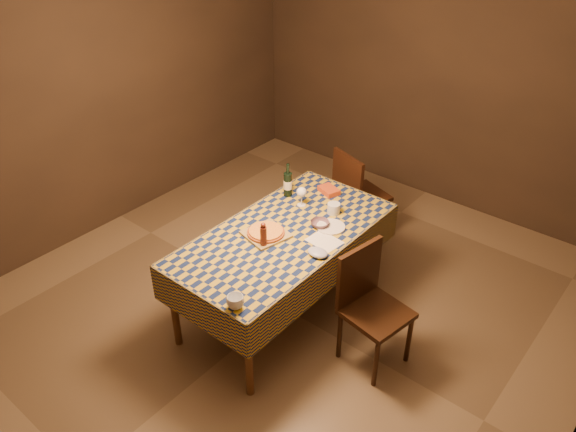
{
  "coord_description": "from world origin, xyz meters",
  "views": [
    {
      "loc": [
        2.28,
        -2.72,
        3.22
      ],
      "look_at": [
        0.0,
        0.05,
        0.9
      ],
      "focal_mm": 35.0,
      "sensor_mm": 36.0,
      "label": 1
    }
  ],
  "objects_px": {
    "white_plate": "(331,227)",
    "chair_right": "(369,300)",
    "dining_table": "(284,241)",
    "bowl": "(320,224)",
    "cutting_board": "(266,234)",
    "pizza": "(266,232)",
    "chair_far": "(356,191)",
    "wine_bottle": "(288,184)"
  },
  "relations": [
    {
      "from": "cutting_board",
      "to": "bowl",
      "type": "bearing_deg",
      "value": 56.35
    },
    {
      "from": "cutting_board",
      "to": "bowl",
      "type": "height_order",
      "value": "bowl"
    },
    {
      "from": "pizza",
      "to": "bowl",
      "type": "distance_m",
      "value": 0.44
    },
    {
      "from": "bowl",
      "to": "white_plate",
      "type": "height_order",
      "value": "bowl"
    },
    {
      "from": "dining_table",
      "to": "pizza",
      "type": "bearing_deg",
      "value": -127.16
    },
    {
      "from": "pizza",
      "to": "white_plate",
      "type": "distance_m",
      "value": 0.51
    },
    {
      "from": "bowl",
      "to": "chair_far",
      "type": "height_order",
      "value": "chair_far"
    },
    {
      "from": "white_plate",
      "to": "pizza",
      "type": "bearing_deg",
      "value": -128.47
    },
    {
      "from": "white_plate",
      "to": "chair_right",
      "type": "xyz_separation_m",
      "value": [
        0.55,
        -0.28,
        -0.25
      ]
    },
    {
      "from": "pizza",
      "to": "chair_far",
      "type": "relative_size",
      "value": 0.35
    },
    {
      "from": "dining_table",
      "to": "pizza",
      "type": "height_order",
      "value": "pizza"
    },
    {
      "from": "pizza",
      "to": "white_plate",
      "type": "relative_size",
      "value": 1.44
    },
    {
      "from": "dining_table",
      "to": "bowl",
      "type": "distance_m",
      "value": 0.31
    },
    {
      "from": "dining_table",
      "to": "white_plate",
      "type": "xyz_separation_m",
      "value": [
        0.23,
        0.29,
        0.08
      ]
    },
    {
      "from": "cutting_board",
      "to": "pizza",
      "type": "xyz_separation_m",
      "value": [
        0.0,
        -0.0,
        0.02
      ]
    },
    {
      "from": "bowl",
      "to": "white_plate",
      "type": "relative_size",
      "value": 0.64
    },
    {
      "from": "chair_right",
      "to": "bowl",
      "type": "bearing_deg",
      "value": 159.21
    },
    {
      "from": "cutting_board",
      "to": "pizza",
      "type": "relative_size",
      "value": 0.93
    },
    {
      "from": "dining_table",
      "to": "chair_right",
      "type": "height_order",
      "value": "chair_right"
    },
    {
      "from": "white_plate",
      "to": "chair_far",
      "type": "bearing_deg",
      "value": 111.72
    },
    {
      "from": "bowl",
      "to": "chair_right",
      "type": "relative_size",
      "value": 0.15
    },
    {
      "from": "dining_table",
      "to": "cutting_board",
      "type": "bearing_deg",
      "value": -127.16
    },
    {
      "from": "cutting_board",
      "to": "white_plate",
      "type": "xyz_separation_m",
      "value": [
        0.32,
        0.4,
        -0.0
      ]
    },
    {
      "from": "dining_table",
      "to": "chair_right",
      "type": "xyz_separation_m",
      "value": [
        0.79,
        0.01,
        -0.17
      ]
    },
    {
      "from": "cutting_board",
      "to": "bowl",
      "type": "relative_size",
      "value": 2.08
    },
    {
      "from": "white_plate",
      "to": "chair_right",
      "type": "height_order",
      "value": "chair_right"
    },
    {
      "from": "bowl",
      "to": "wine_bottle",
      "type": "bearing_deg",
      "value": 157.23
    },
    {
      "from": "bowl",
      "to": "chair_far",
      "type": "xyz_separation_m",
      "value": [
        -0.3,
        0.99,
        -0.27
      ]
    },
    {
      "from": "dining_table",
      "to": "chair_far",
      "type": "relative_size",
      "value": 1.98
    },
    {
      "from": "dining_table",
      "to": "bowl",
      "type": "xyz_separation_m",
      "value": [
        0.16,
        0.25,
        0.1
      ]
    },
    {
      "from": "chair_far",
      "to": "pizza",
      "type": "bearing_deg",
      "value": -87.43
    },
    {
      "from": "cutting_board",
      "to": "bowl",
      "type": "distance_m",
      "value": 0.44
    },
    {
      "from": "pizza",
      "to": "white_plate",
      "type": "xyz_separation_m",
      "value": [
        0.32,
        0.4,
        -0.03
      ]
    },
    {
      "from": "pizza",
      "to": "bowl",
      "type": "xyz_separation_m",
      "value": [
        0.24,
        0.36,
        -0.01
      ]
    },
    {
      "from": "wine_bottle",
      "to": "white_plate",
      "type": "xyz_separation_m",
      "value": [
        0.57,
        -0.17,
        -0.11
      ]
    },
    {
      "from": "white_plate",
      "to": "chair_right",
      "type": "distance_m",
      "value": 0.67
    },
    {
      "from": "cutting_board",
      "to": "chair_far",
      "type": "relative_size",
      "value": 0.32
    },
    {
      "from": "chair_far",
      "to": "cutting_board",
      "type": "bearing_deg",
      "value": -87.43
    },
    {
      "from": "wine_bottle",
      "to": "chair_far",
      "type": "bearing_deg",
      "value": 76.23
    },
    {
      "from": "bowl",
      "to": "dining_table",
      "type": "bearing_deg",
      "value": -121.99
    },
    {
      "from": "cutting_board",
      "to": "chair_far",
      "type": "height_order",
      "value": "chair_far"
    },
    {
      "from": "dining_table",
      "to": "chair_far",
      "type": "xyz_separation_m",
      "value": [
        -0.15,
        1.24,
        -0.17
      ]
    }
  ]
}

